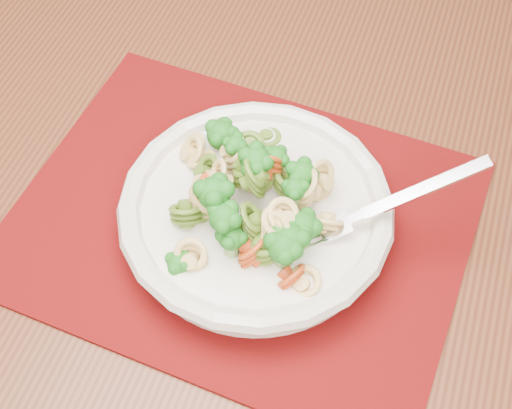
# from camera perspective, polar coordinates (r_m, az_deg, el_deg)

# --- Properties ---
(dining_table) EXTENTS (1.43, 0.96, 0.73)m
(dining_table) POSITION_cam_1_polar(r_m,az_deg,el_deg) (0.76, -1.08, -2.22)
(dining_table) COLOR #552B18
(dining_table) RESTS_ON ground
(placemat) EXTENTS (0.43, 0.35, 0.00)m
(placemat) POSITION_cam_1_polar(r_m,az_deg,el_deg) (0.65, -1.24, -1.38)
(placemat) COLOR #520309
(placemat) RESTS_ON dining_table
(pasta_bowl) EXTENTS (0.24, 0.24, 0.05)m
(pasta_bowl) POSITION_cam_1_polar(r_m,az_deg,el_deg) (0.62, -0.00, -0.63)
(pasta_bowl) COLOR beige
(pasta_bowl) RESTS_ON placemat
(pasta_broccoli_heap) EXTENTS (0.20, 0.20, 0.06)m
(pasta_broccoli_heap) POSITION_cam_1_polar(r_m,az_deg,el_deg) (0.60, -0.00, 0.33)
(pasta_broccoli_heap) COLOR tan
(pasta_broccoli_heap) RESTS_ON pasta_bowl
(fork) EXTENTS (0.17, 0.12, 0.08)m
(fork) POSITION_cam_1_polar(r_m,az_deg,el_deg) (0.59, 6.33, -1.74)
(fork) COLOR silver
(fork) RESTS_ON pasta_bowl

